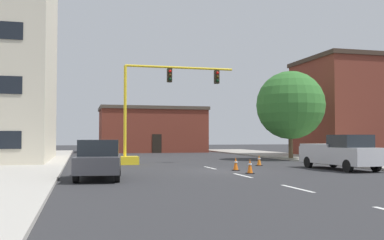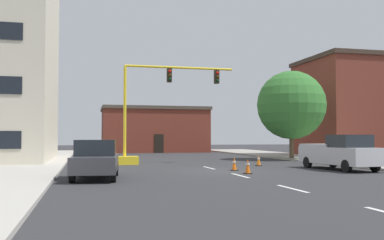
{
  "view_description": "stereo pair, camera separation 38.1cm",
  "coord_description": "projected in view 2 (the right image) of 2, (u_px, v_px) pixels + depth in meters",
  "views": [
    {
      "loc": [
        -7.61,
        -23.01,
        1.86
      ],
      "look_at": [
        0.25,
        7.9,
        3.1
      ],
      "focal_mm": 41.08,
      "sensor_mm": 36.0,
      "label": 1
    },
    {
      "loc": [
        -7.24,
        -23.1,
        1.86
      ],
      "look_at": [
        0.25,
        7.9,
        3.1
      ],
      "focal_mm": 41.08,
      "sensor_mm": 36.0,
      "label": 2
    }
  ],
  "objects": [
    {
      "name": "pickup_truck_silver",
      "position": [
        340.0,
        153.0,
        24.92
      ],
      "size": [
        2.39,
        5.53,
        1.99
      ],
      "color": "#BCBCC1",
      "rests_on": "ground_plane"
    },
    {
      "name": "traffic_cone_roadside_a",
      "position": [
        234.0,
        164.0,
        24.35
      ],
      "size": [
        0.36,
        0.36,
        0.74
      ],
      "color": "black",
      "rests_on": "ground_plane"
    },
    {
      "name": "lane_stripe_seg_3",
      "position": [
        209.0,
        168.0,
        26.49
      ],
      "size": [
        0.16,
        2.4,
        0.01
      ],
      "primitive_type": "cube",
      "color": "silver",
      "rests_on": "ground_plane"
    },
    {
      "name": "lane_stripe_seg_1",
      "position": [
        292.0,
        189.0,
        15.81
      ],
      "size": [
        0.16,
        2.4,
        0.01
      ],
      "primitive_type": "cube",
      "color": "silver",
      "rests_on": "ground_plane"
    },
    {
      "name": "building_brick_center",
      "position": [
        154.0,
        130.0,
        55.07
      ],
      "size": [
        12.97,
        7.92,
        5.56
      ],
      "color": "brown",
      "rests_on": "ground_plane"
    },
    {
      "name": "sedan_dark_gray_near_left",
      "position": [
        96.0,
        159.0,
        19.52
      ],
      "size": [
        2.28,
        4.66,
        1.74
      ],
      "color": "#3D3D42",
      "rests_on": "ground_plane"
    },
    {
      "name": "lane_stripe_seg_2",
      "position": [
        240.0,
        176.0,
        21.15
      ],
      "size": [
        0.16,
        2.4,
        0.01
      ],
      "primitive_type": "cube",
      "color": "silver",
      "rests_on": "ground_plane"
    },
    {
      "name": "traffic_cone_roadside_c",
      "position": [
        259.0,
        160.0,
        28.4
      ],
      "size": [
        0.36,
        0.36,
        0.72
      ],
      "color": "black",
      "rests_on": "ground_plane"
    },
    {
      "name": "traffic_signal_gantry",
      "position": [
        140.0,
        132.0,
        30.08
      ],
      "size": [
        8.58,
        1.2,
        6.83
      ],
      "color": "yellow",
      "rests_on": "ground_plane"
    },
    {
      "name": "sidewalk_left",
      "position": [
        19.0,
        164.0,
        29.13
      ],
      "size": [
        6.0,
        56.0,
        0.14
      ],
      "primitive_type": "cube",
      "color": "#B2ADA3",
      "rests_on": "ground_plane"
    },
    {
      "name": "tree_right_mid",
      "position": [
        291.0,
        105.0,
        35.93
      ],
      "size": [
        5.6,
        5.6,
        7.29
      ],
      "color": "brown",
      "rests_on": "ground_plane"
    },
    {
      "name": "ground_plane",
      "position": [
        221.0,
        171.0,
        24.07
      ],
      "size": [
        160.0,
        160.0,
        0.0
      ],
      "primitive_type": "plane",
      "color": "#2D2D30"
    },
    {
      "name": "sidewalk_right",
      "position": [
        331.0,
        160.0,
        34.55
      ],
      "size": [
        6.0,
        56.0,
        0.14
      ],
      "primitive_type": "cube",
      "color": "#9E998E",
      "rests_on": "ground_plane"
    },
    {
      "name": "traffic_cone_roadside_b",
      "position": [
        248.0,
        166.0,
        22.23
      ],
      "size": [
        0.36,
        0.36,
        0.77
      ],
      "color": "black",
      "rests_on": "ground_plane"
    },
    {
      "name": "building_row_right",
      "position": [
        370.0,
        108.0,
        43.04
      ],
      "size": [
        12.92,
        8.75,
        9.49
      ],
      "color": "brown",
      "rests_on": "ground_plane"
    }
  ]
}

